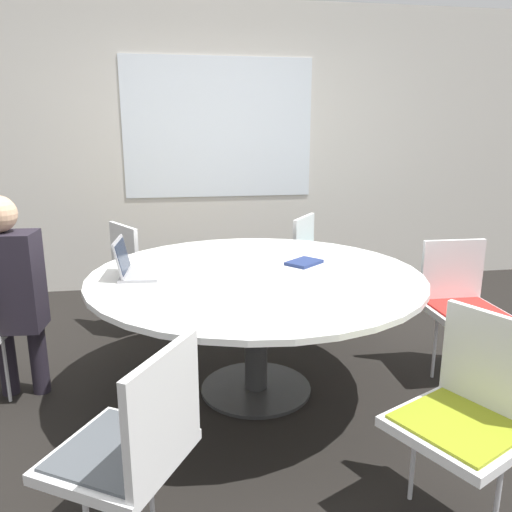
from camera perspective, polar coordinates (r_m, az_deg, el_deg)
name	(u,v)px	position (r m, az deg, el deg)	size (l,w,h in m)	color
ground_plane	(256,389)	(3.14, 0.00, -15.00)	(16.00, 16.00, 0.00)	black
wall_back	(219,149)	(4.96, -4.27, 12.07)	(8.00, 0.07, 2.70)	silver
conference_table	(256,289)	(2.88, 0.00, -3.83)	(1.90, 1.90, 0.74)	#333333
chair_1	(134,441)	(1.86, -13.80, -19.81)	(0.59, 0.59, 0.85)	white
chair_2	(470,406)	(2.15, 23.23, -15.53)	(0.57, 0.58, 0.85)	white
chair_3	(461,297)	(3.42, 22.34, -4.40)	(0.45, 0.43, 0.85)	white
chair_4	(318,259)	(4.12, 7.08, -0.37)	(0.60, 0.60, 0.85)	white
chair_5	(141,267)	(3.95, -13.02, -1.25)	(0.58, 0.59, 0.85)	white
person_0	(8,285)	(3.08, -26.52, -3.01)	(0.37, 0.28, 1.20)	#231E28
laptop	(132,267)	(2.86, -13.94, -1.18)	(0.25, 0.30, 0.21)	#99999E
spiral_notebook	(304,262)	(3.05, 5.51, -0.74)	(0.26, 0.25, 0.02)	navy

